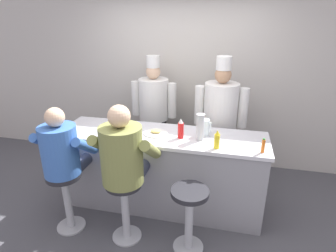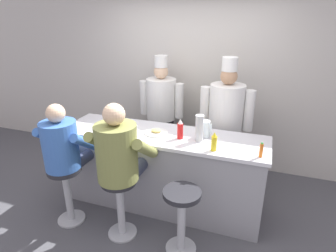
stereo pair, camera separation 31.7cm
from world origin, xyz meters
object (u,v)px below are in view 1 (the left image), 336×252
at_px(diner_seated_olive, 123,159).
at_px(cook_in_whites_far, 220,117).
at_px(coffee_mug_tan, 115,126).
at_px(diner_seated_blue, 62,155).
at_px(water_pitcher_clear, 204,127).
at_px(hot_sauce_bottle_orange, 263,146).
at_px(coffee_mug_white, 129,128).
at_px(ketchup_bottle_red, 181,129).
at_px(empty_stool_round, 189,210).
at_px(mustard_bottle_yellow, 217,140).
at_px(cereal_bowl, 108,136).
at_px(cup_stack_steel, 200,127).
at_px(cook_in_whites_near, 154,109).
at_px(breakfast_plate, 156,133).

bearing_deg(diner_seated_olive, cook_in_whites_far, 57.19).
height_order(coffee_mug_tan, diner_seated_blue, diner_seated_blue).
relative_size(water_pitcher_clear, coffee_mug_tan, 1.51).
bearing_deg(diner_seated_olive, hot_sauce_bottle_orange, 17.00).
distance_m(coffee_mug_tan, coffee_mug_white, 0.17).
height_order(ketchup_bottle_red, hot_sauce_bottle_orange, ketchup_bottle_red).
relative_size(hot_sauce_bottle_orange, empty_stool_round, 0.22).
bearing_deg(hot_sauce_bottle_orange, mustard_bottle_yellow, -179.31).
xyz_separation_m(cereal_bowl, coffee_mug_white, (0.15, 0.25, 0.02)).
xyz_separation_m(cup_stack_steel, cook_in_whites_near, (-0.81, 0.97, -0.16)).
bearing_deg(coffee_mug_tan, water_pitcher_clear, 5.49).
relative_size(diner_seated_blue, cook_in_whites_far, 0.80).
bearing_deg(empty_stool_round, cereal_bowl, 157.80).
height_order(ketchup_bottle_red, mustard_bottle_yellow, ketchup_bottle_red).
bearing_deg(hot_sauce_bottle_orange, empty_stool_round, -146.13).
height_order(water_pitcher_clear, coffee_mug_white, water_pitcher_clear).
xyz_separation_m(coffee_mug_white, diner_seated_blue, (-0.50, -0.62, -0.10)).
height_order(ketchup_bottle_red, coffee_mug_tan, ketchup_bottle_red).
height_order(cereal_bowl, cook_in_whites_near, cook_in_whites_near).
height_order(hot_sauce_bottle_orange, diner_seated_olive, diner_seated_olive).
height_order(hot_sauce_bottle_orange, diner_seated_blue, diner_seated_blue).
xyz_separation_m(mustard_bottle_yellow, coffee_mug_tan, (-1.21, 0.21, -0.04)).
xyz_separation_m(water_pitcher_clear, empty_stool_round, (-0.03, -0.75, -0.59)).
xyz_separation_m(mustard_bottle_yellow, diner_seated_olive, (-0.87, -0.40, -0.11)).
relative_size(ketchup_bottle_red, cup_stack_steel, 0.77).
distance_m(coffee_mug_white, diner_seated_olive, 0.65).
relative_size(coffee_mug_white, diner_seated_blue, 0.10).
height_order(mustard_bottle_yellow, breakfast_plate, mustard_bottle_yellow).
distance_m(hot_sauce_bottle_orange, diner_seated_olive, 1.39).
bearing_deg(hot_sauce_bottle_orange, diner_seated_blue, -168.41).
relative_size(cup_stack_steel, empty_stool_round, 0.43).
relative_size(hot_sauce_bottle_orange, coffee_mug_tan, 1.20).
bearing_deg(hot_sauce_bottle_orange, ketchup_bottle_red, 168.96).
bearing_deg(mustard_bottle_yellow, water_pitcher_clear, 117.75).
relative_size(hot_sauce_bottle_orange, cereal_bowl, 0.92).
bearing_deg(breakfast_plate, coffee_mug_tan, -179.45).
xyz_separation_m(coffee_mug_tan, cup_stack_steel, (1.02, -0.04, 0.10)).
bearing_deg(coffee_mug_white, cook_in_whites_near, 87.42).
relative_size(cereal_bowl, diner_seated_blue, 0.12).
xyz_separation_m(cook_in_whites_near, cook_in_whites_far, (0.99, -0.23, 0.03)).
xyz_separation_m(water_pitcher_clear, cook_in_whites_far, (0.15, 0.61, -0.08)).
xyz_separation_m(ketchup_bottle_red, water_pitcher_clear, (0.25, 0.14, -0.01)).
bearing_deg(diner_seated_blue, empty_stool_round, -1.30).
xyz_separation_m(cereal_bowl, coffee_mug_tan, (-0.02, 0.24, 0.02)).
height_order(mustard_bottle_yellow, cook_in_whites_far, cook_in_whites_far).
relative_size(cereal_bowl, diner_seated_olive, 0.11).
distance_m(diner_seated_olive, cook_in_whites_near, 1.56).
bearing_deg(cook_in_whites_near, diner_seated_olive, -85.10).
height_order(cup_stack_steel, cook_in_whites_far, cook_in_whites_far).
distance_m(ketchup_bottle_red, diner_seated_olive, 0.75).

